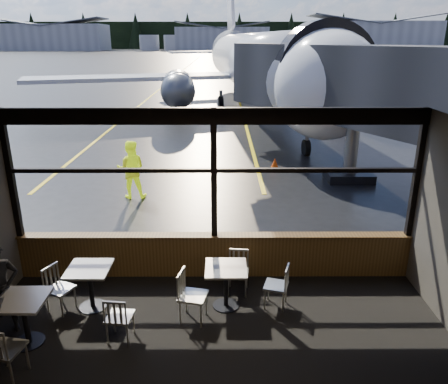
{
  "coord_description": "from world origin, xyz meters",
  "views": [
    {
      "loc": [
        0.17,
        -8.09,
        4.71
      ],
      "look_at": [
        0.2,
        1.0,
        1.5
      ],
      "focal_mm": 35.0,
      "sensor_mm": 36.0,
      "label": 1
    }
  ],
  "objects_px": {
    "chair_near_n": "(238,273)",
    "ground_crew": "(131,169)",
    "chair_near_w": "(193,297)",
    "airliner": "(258,22)",
    "passenger": "(1,289)",
    "cone_nose": "(275,164)",
    "cafe_table_mid": "(91,288)",
    "chair_mid_s": "(120,317)",
    "chair_left_s": "(6,350)",
    "cafe_table_near": "(226,287)",
    "cafe_table_left": "(25,321)",
    "chair_mid_w": "(60,289)",
    "jet_bridge": "(333,113)",
    "chair_near_e": "(276,286)"
  },
  "relations": [
    {
      "from": "chair_near_n",
      "to": "ground_crew",
      "type": "xyz_separation_m",
      "value": [
        -3.11,
        5.47,
        0.47
      ]
    },
    {
      "from": "chair_near_w",
      "to": "chair_near_n",
      "type": "distance_m",
      "value": 1.2
    },
    {
      "from": "airliner",
      "to": "passenger",
      "type": "bearing_deg",
      "value": -109.49
    },
    {
      "from": "airliner",
      "to": "ground_crew",
      "type": "relative_size",
      "value": 20.72
    },
    {
      "from": "chair_near_n",
      "to": "cone_nose",
      "type": "bearing_deg",
      "value": -94.53
    },
    {
      "from": "cafe_table_mid",
      "to": "passenger",
      "type": "bearing_deg",
      "value": -151.56
    },
    {
      "from": "chair_mid_s",
      "to": "chair_left_s",
      "type": "distance_m",
      "value": 1.68
    },
    {
      "from": "cafe_table_near",
      "to": "chair_mid_s",
      "type": "bearing_deg",
      "value": -151.68
    },
    {
      "from": "cafe_table_near",
      "to": "chair_near_n",
      "type": "bearing_deg",
      "value": 64.11
    },
    {
      "from": "cafe_table_mid",
      "to": "cafe_table_left",
      "type": "bearing_deg",
      "value": -127.93
    },
    {
      "from": "chair_near_w",
      "to": "cone_nose",
      "type": "height_order",
      "value": "chair_near_w"
    },
    {
      "from": "chair_near_w",
      "to": "chair_left_s",
      "type": "height_order",
      "value": "chair_left_s"
    },
    {
      "from": "chair_mid_w",
      "to": "airliner",
      "type": "bearing_deg",
      "value": -167.34
    },
    {
      "from": "jet_bridge",
      "to": "cone_nose",
      "type": "bearing_deg",
      "value": 123.98
    },
    {
      "from": "airliner",
      "to": "ground_crew",
      "type": "xyz_separation_m",
      "value": [
        -5.18,
        -17.62,
        -4.79
      ]
    },
    {
      "from": "chair_near_w",
      "to": "cafe_table_near",
      "type": "bearing_deg",
      "value": 138.23
    },
    {
      "from": "chair_left_s",
      "to": "cafe_table_left",
      "type": "bearing_deg",
      "value": 104.33
    },
    {
      "from": "chair_near_e",
      "to": "chair_near_n",
      "type": "height_order",
      "value": "chair_near_e"
    },
    {
      "from": "chair_near_w",
      "to": "chair_mid_s",
      "type": "xyz_separation_m",
      "value": [
        -1.16,
        -0.52,
        -0.05
      ]
    },
    {
      "from": "jet_bridge",
      "to": "ground_crew",
      "type": "distance_m",
      "value": 6.5
    },
    {
      "from": "chair_near_n",
      "to": "cafe_table_mid",
      "type": "bearing_deg",
      "value": 17.54
    },
    {
      "from": "chair_near_e",
      "to": "passenger",
      "type": "relative_size",
      "value": 0.53
    },
    {
      "from": "cafe_table_left",
      "to": "chair_left_s",
      "type": "distance_m",
      "value": 0.76
    },
    {
      "from": "chair_near_w",
      "to": "chair_near_n",
      "type": "xyz_separation_m",
      "value": [
        0.81,
        0.89,
        -0.05
      ]
    },
    {
      "from": "cafe_table_left",
      "to": "cafe_table_mid",
      "type": "bearing_deg",
      "value": 52.07
    },
    {
      "from": "chair_near_w",
      "to": "cone_nose",
      "type": "xyz_separation_m",
      "value": [
        2.47,
        9.25,
        -0.23
      ]
    },
    {
      "from": "airliner",
      "to": "cafe_table_mid",
      "type": "height_order",
      "value": "airliner"
    },
    {
      "from": "chair_near_e",
      "to": "passenger",
      "type": "bearing_deg",
      "value": 115.55
    },
    {
      "from": "chair_left_s",
      "to": "passenger",
      "type": "xyz_separation_m",
      "value": [
        -0.52,
        1.07,
        0.33
      ]
    },
    {
      "from": "cafe_table_left",
      "to": "cone_nose",
      "type": "relative_size",
      "value": 1.7
    },
    {
      "from": "chair_mid_w",
      "to": "ground_crew",
      "type": "height_order",
      "value": "ground_crew"
    },
    {
      "from": "jet_bridge",
      "to": "chair_mid_w",
      "type": "xyz_separation_m",
      "value": [
        -6.37,
        -6.76,
        -2.08
      ]
    },
    {
      "from": "chair_near_n",
      "to": "cone_nose",
      "type": "height_order",
      "value": "chair_near_n"
    },
    {
      "from": "chair_near_e",
      "to": "chair_left_s",
      "type": "height_order",
      "value": "chair_left_s"
    },
    {
      "from": "chair_near_w",
      "to": "ground_crew",
      "type": "relative_size",
      "value": 0.53
    },
    {
      "from": "chair_near_w",
      "to": "chair_mid_s",
      "type": "distance_m",
      "value": 1.28
    },
    {
      "from": "chair_near_w",
      "to": "chair_mid_w",
      "type": "xyz_separation_m",
      "value": [
        -2.42,
        0.3,
        -0.04
      ]
    },
    {
      "from": "airliner",
      "to": "cafe_table_near",
      "type": "xyz_separation_m",
      "value": [
        -2.29,
        -23.58,
        -5.28
      ]
    },
    {
      "from": "chair_left_s",
      "to": "ground_crew",
      "type": "height_order",
      "value": "ground_crew"
    },
    {
      "from": "chair_near_w",
      "to": "chair_near_n",
      "type": "relative_size",
      "value": 1.11
    },
    {
      "from": "airliner",
      "to": "ground_crew",
      "type": "bearing_deg",
      "value": -111.97
    },
    {
      "from": "airliner",
      "to": "cone_nose",
      "type": "relative_size",
      "value": 75.6
    },
    {
      "from": "cafe_table_left",
      "to": "cone_nose",
      "type": "height_order",
      "value": "cafe_table_left"
    },
    {
      "from": "cafe_table_left",
      "to": "chair_near_n",
      "type": "relative_size",
      "value": 0.98
    },
    {
      "from": "chair_near_n",
      "to": "jet_bridge",
      "type": "bearing_deg",
      "value": -110.22
    },
    {
      "from": "chair_near_e",
      "to": "jet_bridge",
      "type": "bearing_deg",
      "value": -3.44
    },
    {
      "from": "passenger",
      "to": "ground_crew",
      "type": "bearing_deg",
      "value": 50.33
    },
    {
      "from": "chair_near_w",
      "to": "cone_nose",
      "type": "relative_size",
      "value": 1.94
    },
    {
      "from": "cafe_table_left",
      "to": "chair_mid_w",
      "type": "relative_size",
      "value": 0.96
    },
    {
      "from": "cafe_table_near",
      "to": "cafe_table_mid",
      "type": "distance_m",
      "value": 2.46
    }
  ]
}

